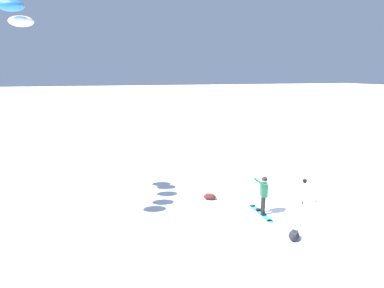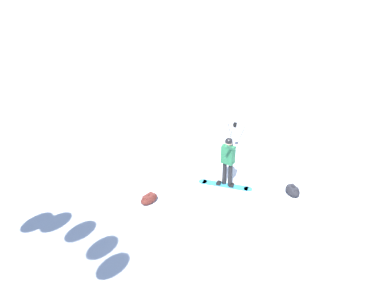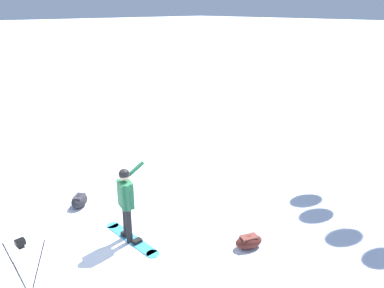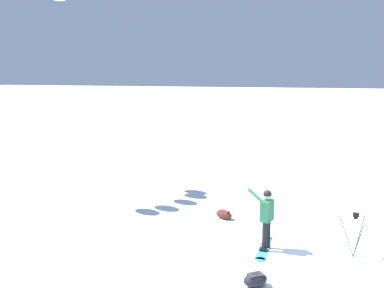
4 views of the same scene
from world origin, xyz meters
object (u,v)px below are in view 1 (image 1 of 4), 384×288
Objects in this scene: snowboard at (261,213)px; gear_bag_large at (210,197)px; snowboarder at (264,191)px; camera_tripod at (304,187)px; gear_bag_small at (294,235)px.

gear_bag_large reaches higher than snowboard.
snowboard is (0.04, 0.04, -1.06)m from snowboarder.
camera_tripod is at bearing -83.75° from snowboard.
camera_tripod reaches higher than gear_bag_large.
snowboard is at bearing -139.62° from gear_bag_large.
snowboarder is at bearing 97.34° from camera_tripod.
gear_bag_large is (2.05, 1.75, -0.93)m from snowboarder.
gear_bag_large is at bearing 66.91° from camera_tripod.
snowboarder is 1.06m from snowboard.
gear_bag_large is 1.02× the size of gear_bag_small.
gear_bag_small is (-2.45, 2.26, -0.73)m from camera_tripod.
gear_bag_small reaches higher than snowboard.
snowboard is 2.57× the size of gear_bag_large.
camera_tripod is (-1.75, -4.10, 0.75)m from gear_bag_large.
gear_bag_small is at bearing -177.53° from snowboarder.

